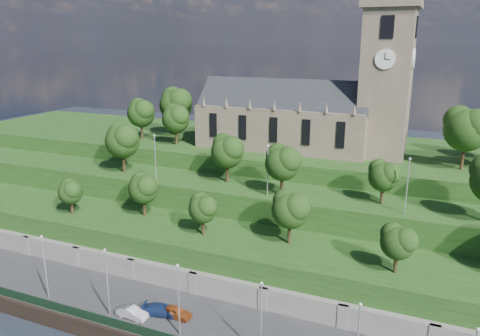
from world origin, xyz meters
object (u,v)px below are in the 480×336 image
at_px(car_left, 176,312).
at_px(car_middle, 132,313).
at_px(church, 309,110).
at_px(car_right, 162,310).

xyz_separation_m(car_left, car_middle, (-4.82, -2.22, -0.03)).
distance_m(church, car_right, 45.94).
bearing_deg(car_left, car_middle, 115.39).
relative_size(car_middle, car_right, 0.86).
distance_m(car_left, car_right, 1.88).
relative_size(car_left, car_right, 0.87).
height_order(car_middle, car_right, car_right).
xyz_separation_m(church, car_left, (-5.05, -40.63, -19.81)).
bearing_deg(car_right, car_middle, 111.22).
relative_size(church, car_right, 7.99).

